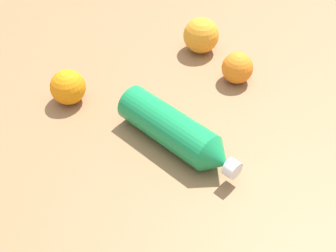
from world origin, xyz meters
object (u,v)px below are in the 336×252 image
(orange_0, at_px, (237,68))
(orange_1, at_px, (68,87))
(orange_2, at_px, (201,35))
(water_bottle, at_px, (177,132))

(orange_0, bearing_deg, orange_1, -130.64)
(orange_1, relative_size, orange_2, 0.87)
(orange_2, bearing_deg, orange_1, -108.05)
(water_bottle, distance_m, orange_2, 0.30)
(orange_0, height_order, orange_1, orange_1)
(orange_0, distance_m, orange_1, 0.33)
(orange_2, bearing_deg, orange_0, -20.31)
(orange_2, bearing_deg, water_bottle, -62.68)
(water_bottle, bearing_deg, orange_0, 100.37)
(orange_0, xyz_separation_m, orange_1, (-0.22, -0.25, 0.00))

